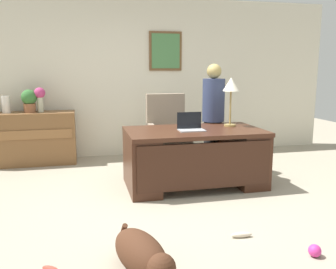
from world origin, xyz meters
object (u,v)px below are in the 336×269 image
Objects in this scene: desk_lamp at (231,88)px; dog_toy_ball at (315,251)px; dog_toy_plush at (241,235)px; dog_toy_bone at (51,269)px; desk at (195,156)px; person_standing at (213,118)px; credenza at (32,138)px; vase_with_flowers at (40,96)px; potted_plant at (29,100)px; laptop at (190,126)px; armchair at (168,135)px; vase_empty at (6,104)px; dog_lying at (142,254)px.

desk_lamp is 6.31× the size of dog_toy_ball.
dog_toy_bone is at bearing -172.89° from dog_toy_plush.
person_standing is (0.46, 0.59, 0.41)m from desk.
credenza is 2.08× the size of desk_lamp.
vase_with_flowers reaches higher than dog_toy_ball.
vase_with_flowers is 3.74× the size of dog_toy_ball.
dog_toy_ball is 0.63m from dog_toy_plush.
dog_toy_bone is (-2.23, -1.92, -1.24)m from desk_lamp.
potted_plant is at bearing 142.74° from desk.
person_standing is 4.93× the size of laptop.
vase_with_flowers is at bearing 0.45° from credenza.
dog_toy_plush is (0.03, -1.51, -0.77)m from laptop.
armchair reaches higher than vase_empty.
desk is at bearing 8.56° from laptop.
person_standing reaches higher than desk.
vase_with_flowers is 4.50m from dog_toy_ball.
laptop is 2.99m from vase_empty.
person_standing is at bearing 103.72° from desk_lamp.
dog_toy_ball is at bearing -93.93° from desk_lamp.
person_standing reaches higher than vase_empty.
armchair is 3.06m from dog_toy_ball.
vase_empty is (-3.09, 1.47, -0.30)m from desk_lamp.
armchair is at bearing -17.57° from credenza.
desk_lamp reaches higher than dog_toy_ball.
credenza is 2.73m from laptop.
vase_with_flowers reaches higher than dog_lying.
desk is at bearing -37.26° from potted_plant.
credenza is at bearing 157.89° from person_standing.
laptop reaches higher than desk.
person_standing is 2.96m from dog_lying.
laptop is 2.71m from potted_plant.
desk is 1.10× the size of person_standing.
person_standing is 15.22× the size of dog_toy_ball.
desk_lamp is at bearing 18.97° from desk.
person_standing reaches higher than dog_toy_plush.
credenza is 1.21× the size of armchair.
armchair reaches higher than dog_toy_ball.
credenza is 6.85× the size of dog_toy_plush.
potted_plant is (-2.12, 1.67, 0.23)m from laptop.
dog_lying is at bearing -14.50° from dog_toy_bone.
vase_with_flowers reaches higher than desk.
dog_toy_ball is at bearing -91.18° from person_standing.
armchair is 1.72× the size of desk_lamp.
dog_toy_ball is at bearing -54.49° from credenza.
desk_lamp is 3.30× the size of dog_toy_plush.
dog_toy_ball is at bearing -51.11° from vase_empty.
person_standing is 0.79m from laptop.
credenza reaches higher than dog_lying.
armchair is 3.18m from dog_toy_bone.
dog_toy_bone is (0.52, -3.39, -0.39)m from credenza.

